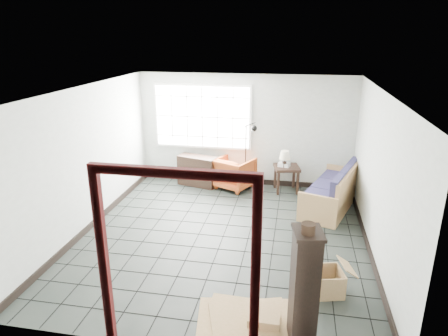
% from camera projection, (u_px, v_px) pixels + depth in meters
% --- Properties ---
extents(ground, '(5.50, 5.50, 0.00)m').
position_uv_depth(ground, '(223.00, 236.00, 7.15)').
color(ground, black).
rests_on(ground, ground).
extents(room_shell, '(5.02, 5.52, 2.61)m').
position_uv_depth(room_shell, '(223.00, 146.00, 6.63)').
color(room_shell, '#A5ABA4').
rests_on(room_shell, ground).
extents(window_panel, '(2.32, 0.08, 1.52)m').
position_uv_depth(window_panel, '(202.00, 117.00, 9.32)').
color(window_panel, silver).
rests_on(window_panel, ground).
extents(doorway_trim, '(1.80, 0.08, 2.20)m').
position_uv_depth(doorway_trim, '(176.00, 242.00, 4.19)').
color(doorway_trim, '#3E0E0E').
rests_on(doorway_trim, ground).
extents(futon_sofa, '(1.37, 2.15, 0.89)m').
position_uv_depth(futon_sofa, '(334.00, 193.00, 8.25)').
color(futon_sofa, '#9A7445').
rests_on(futon_sofa, ground).
extents(armchair, '(1.02, 0.99, 0.80)m').
position_uv_depth(armchair, '(234.00, 171.00, 9.28)').
color(armchair, '#9B4F16').
rests_on(armchair, ground).
extents(side_table, '(0.65, 0.65, 0.60)m').
position_uv_depth(side_table, '(287.00, 171.00, 9.05)').
color(side_table, black).
rests_on(side_table, ground).
extents(table_lamp, '(0.28, 0.28, 0.38)m').
position_uv_depth(table_lamp, '(285.00, 156.00, 8.87)').
color(table_lamp, black).
rests_on(table_lamp, side_table).
extents(projector, '(0.29, 0.25, 0.09)m').
position_uv_depth(projector, '(284.00, 165.00, 8.99)').
color(projector, silver).
rests_on(projector, side_table).
extents(floor_lamp, '(0.43, 0.39, 1.61)m').
position_uv_depth(floor_lamp, '(249.00, 154.00, 9.01)').
color(floor_lamp, black).
rests_on(floor_lamp, ground).
extents(console_shelf, '(0.98, 0.59, 0.72)m').
position_uv_depth(console_shelf, '(198.00, 171.00, 9.45)').
color(console_shelf, black).
rests_on(console_shelf, ground).
extents(tall_shelf, '(0.37, 0.45, 1.48)m').
position_uv_depth(tall_shelf, '(304.00, 290.00, 4.43)').
color(tall_shelf, black).
rests_on(tall_shelf, ground).
extents(pot, '(0.18, 0.18, 0.11)m').
position_uv_depth(pot, '(308.00, 228.00, 4.13)').
color(pot, black).
rests_on(pot, tall_shelf).
extents(open_box, '(0.91, 0.60, 0.47)m').
position_uv_depth(open_box, '(323.00, 282.00, 5.56)').
color(open_box, olive).
rests_on(open_box, ground).
extents(cardboard_pile, '(1.46, 1.13, 0.19)m').
position_uv_depth(cardboard_pile, '(252.00, 321.00, 4.98)').
color(cardboard_pile, olive).
rests_on(cardboard_pile, ground).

